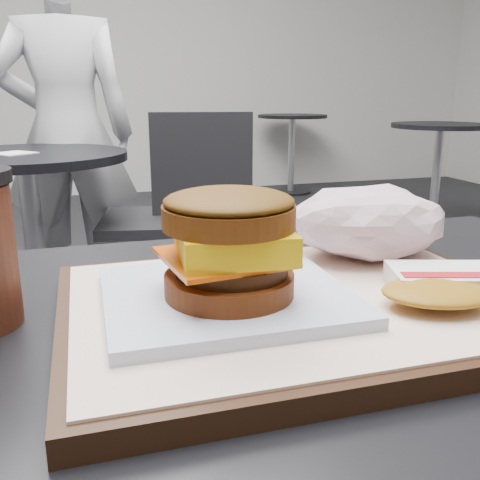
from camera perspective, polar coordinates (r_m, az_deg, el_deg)
name	(u,v)px	position (r m, az deg, el deg)	size (l,w,h in m)	color
serving_tray	(297,306)	(0.45, 6.13, -7.07)	(0.38, 0.28, 0.02)	black
breakfast_sandwich	(229,257)	(0.41, -1.20, -1.81)	(0.19, 0.17, 0.09)	white
hash_brown	(442,285)	(0.46, 20.71, -4.55)	(0.13, 0.11, 0.02)	white
crumpled_wrapper	(368,221)	(0.55, 13.53, 1.94)	(0.16, 0.13, 0.07)	white
neighbor_table	(31,209)	(2.06, -21.42, 3.13)	(0.70, 0.70, 0.75)	black
napkin	(13,153)	(1.99, -23.03, 8.50)	(0.12, 0.12, 0.00)	white
neighbor_chair	(172,208)	(2.13, -7.21, 3.39)	(0.63, 0.49, 0.88)	#B5B5BB
patron	(67,134)	(2.44, -17.95, 10.73)	(0.57, 0.37, 1.56)	silver
bg_table_near	(439,151)	(3.96, 20.43, 8.86)	(0.66, 0.66, 0.75)	black
bg_table_far	(292,135)	(5.25, 5.56, 11.13)	(0.66, 0.66, 0.75)	black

